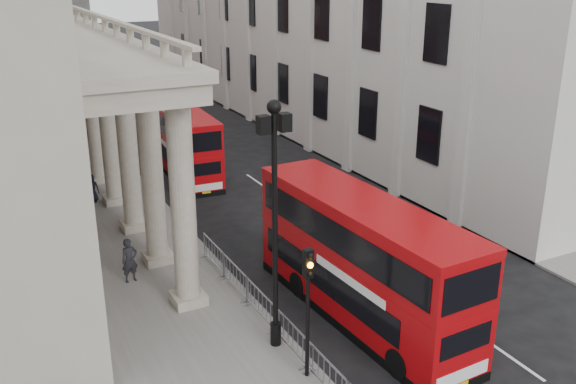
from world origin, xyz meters
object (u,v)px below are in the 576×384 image
Objects in this scene: traffic_light at (308,290)px; pedestrian_a at (130,260)px; pedestrian_b at (55,196)px; lamp_post_north at (83,68)px; pedestrian_c at (92,188)px; bus_near at (362,258)px; lamp_post_mid at (140,111)px; lamp_post_south at (275,212)px; bus_far at (183,140)px.

traffic_light is 2.35× the size of pedestrian_a.
pedestrian_b is at bearing 104.76° from traffic_light.
lamp_post_north is 5.34× the size of pedestrian_c.
bus_near reaches higher than traffic_light.
bus_near is (3.61, -15.58, -2.57)m from lamp_post_mid.
lamp_post_mid is 6.11m from pedestrian_b.
lamp_post_south reaches higher than pedestrian_c.
pedestrian_c is (-2.86, 18.67, -2.21)m from traffic_light.
pedestrian_b is at bearing 114.96° from bus_near.
lamp_post_north is (0.00, 32.00, 0.00)m from lamp_post_south.
pedestrian_c is at bearing -176.56° from pedestrian_b.
traffic_light is 19.01m from pedestrian_c.
bus_far is at bearing 54.93° from pedestrian_a.
traffic_light is 2.51× the size of pedestrian_b.
lamp_post_mid is 5.34× the size of pedestrian_c.
pedestrian_a is (-6.48, -12.77, -1.06)m from bus_far.
bus_near is 17.50m from pedestrian_c.
lamp_post_south is 5.34× the size of pedestrian_c.
lamp_post_north is 34.07m from traffic_light.
traffic_light is 4.34m from bus_near.
lamp_post_south and lamp_post_north have the same top height.
lamp_post_north is 31.89m from bus_near.
lamp_post_south is 4.45m from bus_near.
pedestrian_a is at bearing -113.68° from bus_far.
bus_near is at bearing 34.74° from traffic_light.
bus_far is at bearing 42.52° from pedestrian_c.
lamp_post_north is at bearing 107.94° from bus_far.
bus_far is 6.78m from pedestrian_c.
lamp_post_mid is at bearing 62.86° from pedestrian_a.
lamp_post_mid is at bearing -90.00° from lamp_post_north.
lamp_post_north reaches higher than pedestrian_c.
lamp_post_south is 19.95m from bus_far.
lamp_post_north is at bearing 90.17° from traffic_light.
pedestrian_a is at bearing 86.52° from pedestrian_b.
pedestrian_b is (-4.78, 18.12, -2.13)m from traffic_light.
lamp_post_mid reaches higher than pedestrian_c.
pedestrian_c is at bearing -151.68° from bus_far.
bus_far is 5.13× the size of pedestrian_a.
lamp_post_north is at bearing 93.63° from bus_near.
pedestrian_b is at bearing 90.79° from pedestrian_a.
pedestrian_c is at bearing 79.34° from pedestrian_a.
traffic_light is 0.41× the size of bus_near.
pedestrian_c is (1.91, 0.54, -0.08)m from pedestrian_b.
pedestrian_b reaches higher than pedestrian_c.
pedestrian_c is at bearing 99.42° from lamp_post_south.
pedestrian_a is at bearing -108.98° from lamp_post_mid.
lamp_post_south reaches higher than bus_near.
traffic_light is at bearing -63.85° from pedestrian_c.
pedestrian_c is (-2.76, 0.65, -4.01)m from lamp_post_mid.
bus_near is 6.74× the size of pedestrian_c.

